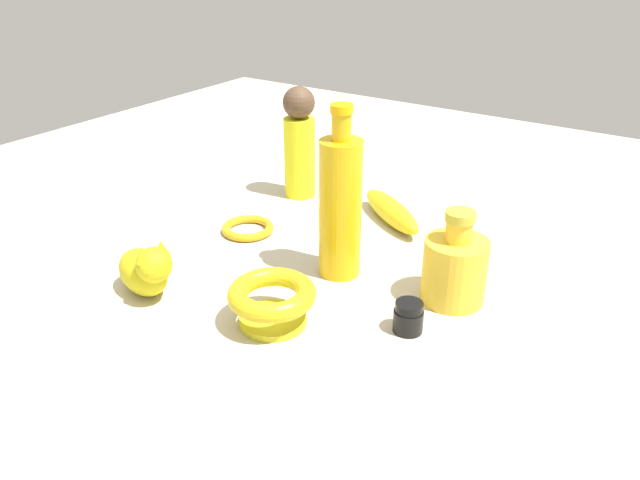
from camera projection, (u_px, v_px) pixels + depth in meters
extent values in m
plane|color=#BCB29E|center=(320.00, 266.00, 0.99)|extent=(2.00, 2.00, 0.00)
ellipsoid|color=yellow|center=(391.00, 211.00, 1.13)|extent=(0.18, 0.14, 0.04)
cylinder|color=gold|center=(340.00, 210.00, 0.93)|extent=(0.06, 0.06, 0.21)
cylinder|color=gold|center=(341.00, 127.00, 0.87)|extent=(0.03, 0.03, 0.04)
cylinder|color=#EBB008|center=(341.00, 109.00, 0.86)|extent=(0.03, 0.03, 0.01)
ellipsoid|color=gold|center=(143.00, 272.00, 0.91)|extent=(0.11, 0.08, 0.07)
sphere|color=gold|center=(154.00, 265.00, 0.87)|extent=(0.05, 0.05, 0.05)
cone|color=gold|center=(161.00, 248.00, 0.87)|extent=(0.02, 0.02, 0.02)
cone|color=gold|center=(143.00, 254.00, 0.85)|extent=(0.02, 0.02, 0.02)
ellipsoid|color=gold|center=(131.00, 269.00, 0.95)|extent=(0.05, 0.03, 0.02)
cylinder|color=yellow|center=(454.00, 271.00, 0.88)|extent=(0.09, 0.09, 0.09)
cylinder|color=yellow|center=(459.00, 231.00, 0.86)|extent=(0.04, 0.04, 0.03)
cylinder|color=gold|center=(461.00, 216.00, 0.84)|extent=(0.04, 0.04, 0.01)
cylinder|color=gold|center=(273.00, 320.00, 0.85)|extent=(0.09, 0.09, 0.01)
torus|color=gold|center=(272.00, 294.00, 0.83)|extent=(0.12, 0.12, 0.03)
cylinder|color=black|center=(408.00, 321.00, 0.83)|extent=(0.04, 0.04, 0.03)
cylinder|color=yellow|center=(409.00, 312.00, 0.82)|extent=(0.03, 0.03, 0.00)
cylinder|color=black|center=(409.00, 307.00, 0.82)|extent=(0.04, 0.04, 0.01)
torus|color=gold|center=(248.00, 228.00, 1.10)|extent=(0.09, 0.09, 0.01)
cylinder|color=yellow|center=(300.00, 158.00, 1.22)|extent=(0.08, 0.08, 0.16)
sphere|color=#503929|center=(299.00, 103.00, 1.17)|extent=(0.06, 0.06, 0.06)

